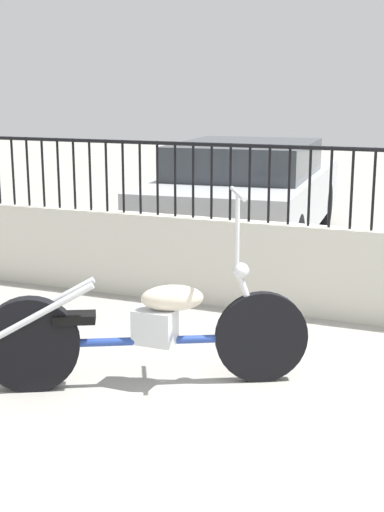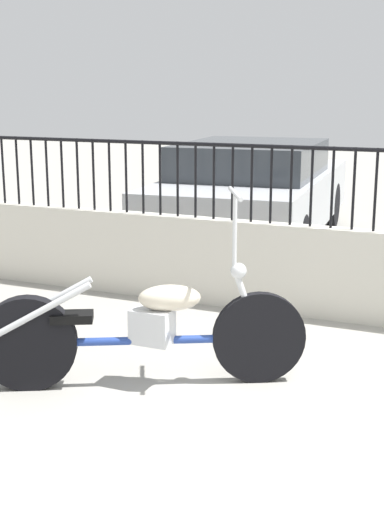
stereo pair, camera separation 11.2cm
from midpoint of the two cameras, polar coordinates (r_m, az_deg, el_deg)
The scene contains 3 objects.
ground_plane at distance 4.10m, azimuth 13.81°, elevation -16.44°, with size 40.00×40.00×0.00m, color gray.
motorcycle_blue at distance 4.88m, azimuth -5.58°, elevation -5.98°, with size 2.05×1.15×1.35m.
car_silver at distance 9.47m, azimuth 4.17°, elevation 5.22°, with size 2.21×4.62×1.33m.
Camera 1 is at (0.38, -3.57, 2.01)m, focal length 50.00 mm.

